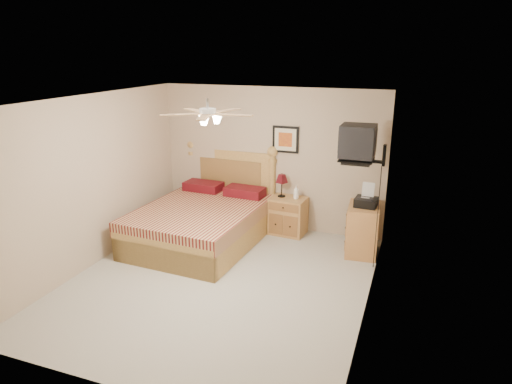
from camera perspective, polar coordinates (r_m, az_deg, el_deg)
floor at (r=6.51m, az=-4.61°, el=-11.07°), size 4.50×4.50×0.00m
ceiling at (r=5.75m, az=-5.22°, el=11.38°), size 4.00×4.50×0.04m
wall_back at (r=8.03m, az=1.86°, el=4.13°), size 4.00×0.04×2.50m
wall_front at (r=4.23m, az=-17.92°, el=-9.44°), size 4.00×0.04×2.50m
wall_left at (r=7.06m, az=-19.80°, el=1.21°), size 0.04×4.50×2.50m
wall_right at (r=5.51m, az=14.36°, el=-2.75°), size 0.04×4.50×2.50m
bed at (r=7.48m, az=-7.05°, el=-1.03°), size 1.89×2.40×1.49m
nightstand at (r=7.96m, az=4.02°, el=-2.98°), size 0.64×0.50×0.65m
table_lamp at (r=7.86m, az=3.23°, el=0.82°), size 0.28×0.28×0.40m
lotion_bottle at (r=7.79m, az=5.04°, el=-0.02°), size 0.09×0.09×0.24m
framed_picture at (r=7.85m, az=3.72°, el=6.57°), size 0.46×0.04×0.46m
dresser at (r=7.36m, az=13.18°, el=-4.58°), size 0.52×0.71×0.79m
fax_machine at (r=7.15m, az=13.66°, el=-0.41°), size 0.35×0.37×0.35m
magazine_lower at (r=7.46m, az=13.17°, el=-0.92°), size 0.24×0.30×0.03m
magazine_upper at (r=7.47m, az=13.13°, el=-0.72°), size 0.24×0.29×0.02m
wall_tv at (r=6.67m, az=13.86°, el=5.80°), size 0.56×0.46×0.58m
ceiling_fan at (r=5.59m, az=-6.06°, el=9.73°), size 1.14×1.14×0.28m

